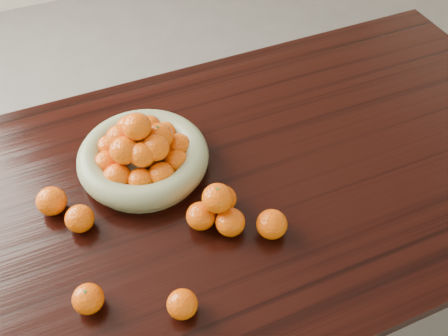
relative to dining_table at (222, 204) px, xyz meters
name	(u,v)px	position (x,y,z in m)	size (l,w,h in m)	color
ground	(222,313)	(0.00, 0.00, -0.66)	(5.00, 5.00, 0.00)	#5E5C59
dining_table	(222,204)	(0.00, 0.00, 0.00)	(2.00, 1.00, 0.75)	black
fruit_bowl	(143,154)	(-0.17, 0.13, 0.14)	(0.34, 0.34, 0.18)	gray
orange_pyramid	(218,209)	(-0.05, -0.11, 0.14)	(0.14, 0.14, 0.12)	#FF6B07
loose_orange_0	(88,299)	(-0.39, -0.21, 0.12)	(0.07, 0.07, 0.06)	#FF6B07
loose_orange_1	(182,304)	(-0.21, -0.30, 0.12)	(0.07, 0.07, 0.06)	#FF6B07
loose_orange_2	(272,224)	(0.05, -0.19, 0.12)	(0.07, 0.07, 0.07)	#FF6B07
loose_orange_3	(80,219)	(-0.36, 0.01, 0.12)	(0.07, 0.07, 0.06)	#FF6B07
loose_orange_4	(51,201)	(-0.41, 0.08, 0.12)	(0.07, 0.07, 0.07)	#FF6B07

